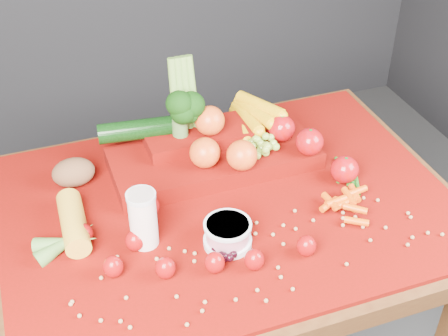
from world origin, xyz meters
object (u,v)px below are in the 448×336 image
object	(u,v)px
yogurt_bowl	(228,233)
produce_mound	(219,144)
table	(227,235)
milk_glass	(143,217)

from	to	relation	value
yogurt_bowl	produce_mound	bearing A→B (deg)	74.22
table	produce_mound	xyz separation A→B (m)	(0.03, 0.16, 0.17)
table	milk_glass	world-z (taller)	milk_glass
table	yogurt_bowl	distance (m)	0.20
table	yogurt_bowl	world-z (taller)	yogurt_bowl
milk_glass	yogurt_bowl	xyz separation A→B (m)	(0.17, -0.07, -0.04)
produce_mound	table	bearing A→B (deg)	-102.50
table	yogurt_bowl	bearing A→B (deg)	-109.52
milk_glass	produce_mound	distance (m)	0.34
milk_glass	produce_mound	size ratio (longest dim) A/B	0.23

